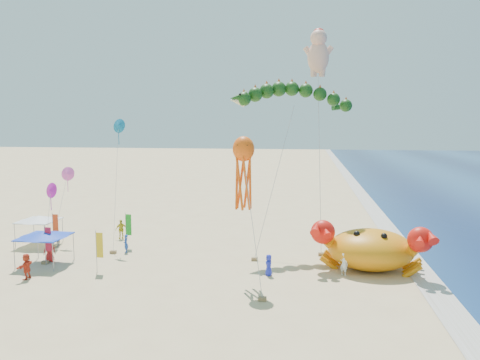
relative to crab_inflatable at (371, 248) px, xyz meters
name	(u,v)px	position (x,y,z in m)	size (l,w,h in m)	color
ground	(262,265)	(-8.33, -0.14, -1.69)	(320.00, 320.00, 0.00)	#D1B784
foam_strip	(421,272)	(3.67, -0.14, -1.68)	(320.00, 320.00, 0.00)	silver
crab_inflatable	(371,248)	(0.00, 0.00, 0.00)	(8.76, 6.54, 3.84)	orange
dragon_kite	(292,100)	(-6.31, 6.55, 11.47)	(11.28, 8.78, 14.41)	#143B10
cherub_kite	(318,52)	(-4.08, 7.95, 15.78)	(1.93, 5.69, 19.53)	#FFB59B
octopus_kite	(244,168)	(-9.32, -3.49, 6.34)	(2.76, 4.85, 10.23)	#FF580D
canopy_blue	(44,234)	(-25.34, -2.21, 0.75)	(3.75, 3.75, 2.71)	gray
canopy_white	(39,218)	(-29.17, 3.34, 0.75)	(3.50, 3.50, 2.71)	gray
feather_flags	(83,234)	(-23.22, -0.01, 0.32)	(7.48, 7.00, 3.20)	gray
beachgoers	(103,250)	(-21.22, -0.73, -0.80)	(25.92, 13.41, 1.87)	red
small_kites	(79,172)	(-24.89, 2.97, 5.16)	(6.47, 7.97, 11.55)	#0D6799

